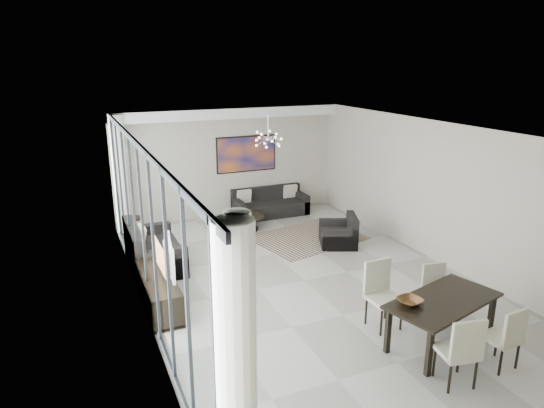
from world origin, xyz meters
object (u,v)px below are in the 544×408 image
coffee_table (243,222)px  sofa_main (270,206)px  television (165,257)px  dining_table (443,305)px  tv_console (158,291)px

coffee_table → sofa_main: size_ratio=0.52×
television → dining_table: size_ratio=0.53×
coffee_table → television: television is taller
sofa_main → tv_console: size_ratio=1.12×
coffee_table → dining_table: dining_table is taller
dining_table → television: bearing=140.2°
tv_console → television: television is taller
coffee_table → television: (-2.52, -3.04, 0.65)m
tv_console → television: (0.16, 0.07, 0.58)m
sofa_main → dining_table: 6.81m
coffee_table → dining_table: size_ratio=0.54×
television → dining_table: bearing=-122.1°
sofa_main → coffee_table: bearing=-141.3°
sofa_main → tv_console: (-3.77, -3.98, 0.03)m
coffee_table → sofa_main: bearing=38.7°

